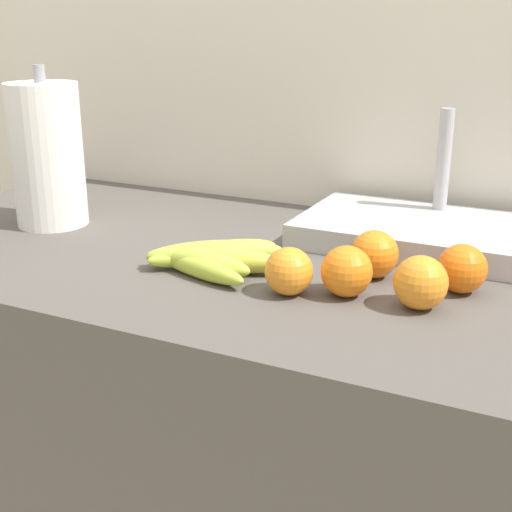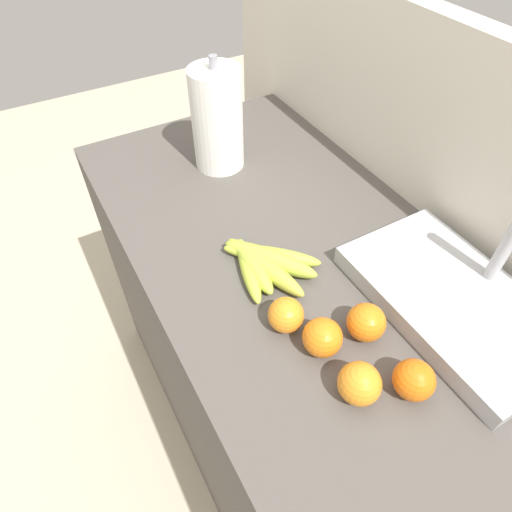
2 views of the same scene
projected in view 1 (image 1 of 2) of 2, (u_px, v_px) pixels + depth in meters
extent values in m
cube|color=#514C47|center=(286.00, 501.00, 1.23)|extent=(1.47, 0.65, 0.90)
cube|color=silver|center=(355.00, 322.00, 1.47)|extent=(1.87, 0.06, 1.30)
ellipsoid|color=#B7CD3F|center=(199.00, 267.00, 1.01)|extent=(0.18, 0.08, 0.03)
ellipsoid|color=#B0C53F|center=(201.00, 263.00, 1.02)|extent=(0.17, 0.05, 0.04)
ellipsoid|color=gold|center=(216.00, 260.00, 1.03)|extent=(0.22, 0.09, 0.04)
ellipsoid|color=#A9C03F|center=(216.00, 254.00, 1.05)|extent=(0.20, 0.15, 0.04)
ellipsoid|color=#B4C93F|center=(214.00, 253.00, 1.07)|extent=(0.17, 0.18, 0.04)
sphere|color=orange|center=(421.00, 283.00, 0.90)|extent=(0.07, 0.07, 0.07)
sphere|color=orange|center=(374.00, 254.00, 1.01)|extent=(0.07, 0.07, 0.07)
sphere|color=orange|center=(289.00, 271.00, 0.95)|extent=(0.07, 0.07, 0.07)
sphere|color=orange|center=(462.00, 269.00, 0.95)|extent=(0.07, 0.07, 0.07)
sphere|color=orange|center=(347.00, 271.00, 0.94)|extent=(0.07, 0.07, 0.07)
cylinder|color=white|center=(47.00, 155.00, 1.24)|extent=(0.13, 0.13, 0.25)
cylinder|color=gray|center=(46.00, 147.00, 1.23)|extent=(0.02, 0.02, 0.28)
cube|color=#B7BABF|center=(427.00, 233.00, 1.16)|extent=(0.41, 0.25, 0.04)
cylinder|color=#B2B2B7|center=(444.00, 160.00, 1.19)|extent=(0.02, 0.02, 0.17)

